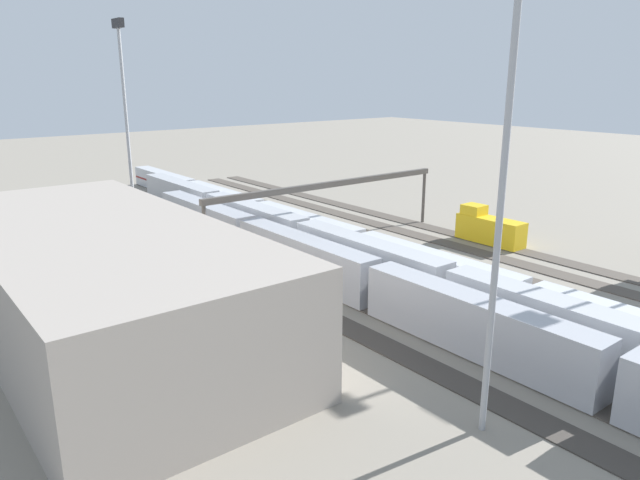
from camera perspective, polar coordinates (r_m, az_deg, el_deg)
The scene contains 17 objects.
ground_plane at distance 75.53m, azimuth 6.68°, elevation -2.14°, with size 400.00×400.00×0.00m, color gray.
track_bed_0 at distance 88.31m, azimuth 14.77°, elevation 0.10°, with size 140.00×2.80×0.12m, color #4C443D.
track_bed_1 at distance 84.48m, azimuth 12.71°, elevation -0.46°, with size 140.00×2.80×0.12m, color #4C443D.
track_bed_2 at distance 80.78m, azimuth 10.46°, elevation -1.08°, with size 140.00×2.80×0.12m, color #4C443D.
track_bed_3 at distance 77.23m, azimuth 8.00°, elevation -1.75°, with size 140.00×2.80×0.12m, color #4C443D.
track_bed_4 at distance 73.84m, azimuth 5.30°, elevation -2.47°, with size 140.00×2.80×0.12m, color #3D3833.
track_bed_5 at distance 70.65m, azimuth 2.35°, elevation -3.26°, with size 140.00×2.80×0.12m, color #4C443D.
track_bed_6 at distance 67.68m, azimuth -0.88°, elevation -4.11°, with size 140.00×2.80×0.12m, color #4C443D.
track_bed_7 at distance 64.95m, azimuth -4.40°, elevation -5.02°, with size 140.00×2.80×0.12m, color #3D3833.
train_on_track_6 at distance 59.22m, azimuth 5.39°, elevation -4.49°, with size 95.60×3.00×5.00m.
train_on_track_4 at distance 76.64m, azimuth 2.88°, elevation -0.19°, with size 139.00×3.06×4.40m.
train_on_track_5 at distance 67.06m, azimuth 4.57°, elevation -2.04°, with size 119.80×3.00×5.00m.
train_on_track_0 at distance 86.45m, azimuth 16.11°, elevation 1.11°, with size 10.00×3.00×5.00m.
light_mast_1 at distance 86.07m, azimuth -18.46°, elevation 12.26°, with size 2.80×0.70×30.32m.
light_mast_3 at distance 36.34m, azimuth 17.78°, elevation 10.32°, with size 2.80×0.70×32.14m.
signal_gantry at distance 82.23m, azimuth 0.97°, elevation 4.98°, with size 0.70×40.00×8.80m.
maintenance_shed at distance 56.14m, azimuth -20.65°, elevation -3.80°, with size 44.72×19.06×10.41m, color #9E9389.
Camera 1 is at (-50.66, 51.14, 22.90)m, focal length 32.84 mm.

